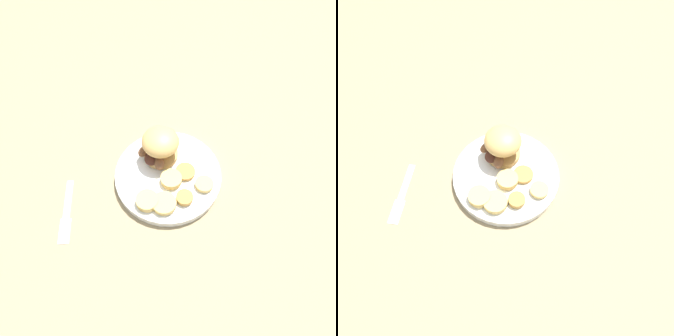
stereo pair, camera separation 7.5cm
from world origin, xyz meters
The scene contains 10 objects.
ground_plane centered at (0.00, 0.00, 0.00)m, with size 4.00×4.00×0.00m, color #937F5B.
dinner_plate centered at (0.00, 0.00, 0.01)m, with size 0.25×0.25×0.02m.
sandwich centered at (-0.02, 0.05, 0.06)m, with size 0.10×0.10×0.08m.
potato_round_0 centered at (0.01, -0.02, 0.03)m, with size 0.05×0.05×0.02m, color #DBB766.
potato_round_1 centered at (0.08, -0.04, 0.03)m, with size 0.04×0.04×0.01m, color #DBB766.
potato_round_2 centered at (-0.05, -0.07, 0.03)m, with size 0.05×0.05×0.02m, color #DBB766.
potato_round_3 centered at (-0.01, -0.08, 0.03)m, with size 0.05×0.05×0.01m, color #DBB766.
potato_round_4 centered at (0.03, -0.07, 0.03)m, with size 0.04×0.04×0.01m, color #BC8942.
potato_round_5 centered at (0.04, 0.00, 0.03)m, with size 0.05×0.05×0.01m, color #BC8942.
fork centered at (-0.23, -0.08, 0.00)m, with size 0.02×0.16×0.00m.
Camera 1 is at (-0.02, -0.39, 0.69)m, focal length 35.00 mm.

